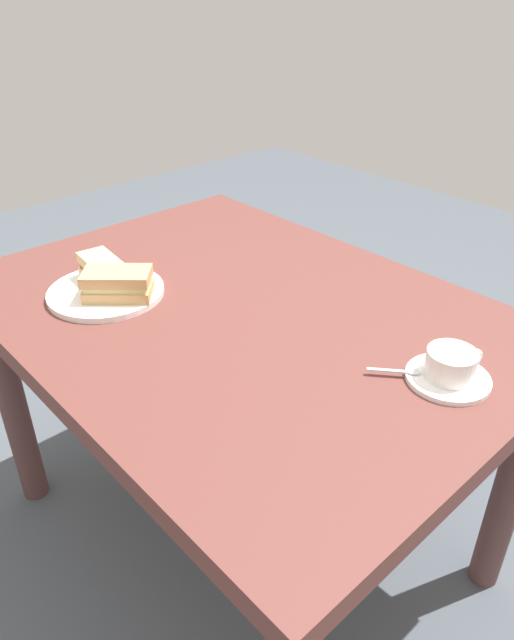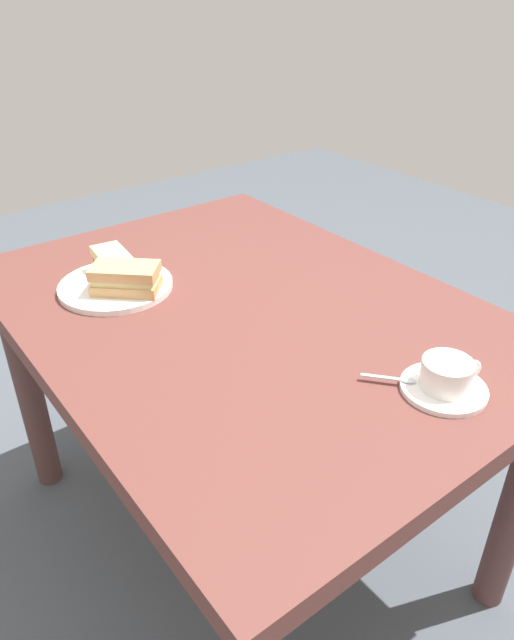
{
  "view_description": "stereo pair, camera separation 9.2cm",
  "coord_description": "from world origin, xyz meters",
  "px_view_note": "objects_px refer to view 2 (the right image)",
  "views": [
    {
      "loc": [
        -0.86,
        0.73,
        1.38
      ],
      "look_at": [
        -0.11,
        0.04,
        0.77
      ],
      "focal_mm": 32.85,
      "sensor_mm": 36.0,
      "label": 1
    },
    {
      "loc": [
        -0.92,
        0.66,
        1.38
      ],
      "look_at": [
        -0.11,
        0.04,
        0.77
      ],
      "focal_mm": 32.85,
      "sensor_mm": 36.0,
      "label": 2
    }
  ],
  "objects_px": {
    "dining_table": "(244,346)",
    "sandwich_plate": "(116,286)",
    "sandwich_back": "(126,278)",
    "spoon": "(398,379)",
    "coffee_saucer": "(443,388)",
    "sandwich_front": "(113,264)",
    "coffee_cup": "(447,373)"
  },
  "relations": [
    {
      "from": "coffee_saucer",
      "to": "spoon",
      "type": "distance_m",
      "value": 0.08
    },
    {
      "from": "sandwich_front",
      "to": "coffee_saucer",
      "type": "distance_m",
      "value": 0.8
    },
    {
      "from": "coffee_saucer",
      "to": "coffee_cup",
      "type": "bearing_deg",
      "value": -110.7
    },
    {
      "from": "coffee_saucer",
      "to": "sandwich_back",
      "type": "bearing_deg",
      "value": 23.42
    },
    {
      "from": "sandwich_front",
      "to": "coffee_cup",
      "type": "distance_m",
      "value": 0.8
    },
    {
      "from": "dining_table",
      "to": "spoon",
      "type": "distance_m",
      "value": 0.42
    },
    {
      "from": "sandwich_back",
      "to": "dining_table",
      "type": "bearing_deg",
      "value": -137.46
    },
    {
      "from": "sandwich_back",
      "to": "spoon",
      "type": "relative_size",
      "value": 1.99
    },
    {
      "from": "sandwich_plate",
      "to": "coffee_cup",
      "type": "distance_m",
      "value": 0.77
    },
    {
      "from": "sandwich_plate",
      "to": "coffee_cup",
      "type": "xyz_separation_m",
      "value": [
        -0.71,
        -0.29,
        0.03
      ]
    },
    {
      "from": "dining_table",
      "to": "sandwich_back",
      "type": "height_order",
      "value": "sandwich_back"
    },
    {
      "from": "sandwich_back",
      "to": "sandwich_front",
      "type": "bearing_deg",
      "value": -6.45
    },
    {
      "from": "sandwich_back",
      "to": "coffee_cup",
      "type": "height_order",
      "value": "sandwich_back"
    },
    {
      "from": "sandwich_back",
      "to": "coffee_saucer",
      "type": "xyz_separation_m",
      "value": [
        -0.66,
        -0.29,
        -0.04
      ]
    },
    {
      "from": "spoon",
      "to": "sandwich_plate",
      "type": "bearing_deg",
      "value": 20.3
    },
    {
      "from": "sandwich_back",
      "to": "coffee_cup",
      "type": "distance_m",
      "value": 0.72
    },
    {
      "from": "spoon",
      "to": "coffee_cup",
      "type": "bearing_deg",
      "value": -139.29
    },
    {
      "from": "dining_table",
      "to": "sandwich_plate",
      "type": "height_order",
      "value": "sandwich_plate"
    },
    {
      "from": "sandwich_front",
      "to": "coffee_cup",
      "type": "relative_size",
      "value": 1.22
    },
    {
      "from": "coffee_saucer",
      "to": "sandwich_plate",
      "type": "bearing_deg",
      "value": 22.34
    },
    {
      "from": "coffee_saucer",
      "to": "coffee_cup",
      "type": "height_order",
      "value": "coffee_cup"
    },
    {
      "from": "sandwich_plate",
      "to": "coffee_saucer",
      "type": "height_order",
      "value": "sandwich_plate"
    },
    {
      "from": "sandwich_front",
      "to": "spoon",
      "type": "bearing_deg",
      "value": -161.85
    },
    {
      "from": "coffee_cup",
      "to": "spoon",
      "type": "distance_m",
      "value": 0.09
    },
    {
      "from": "sandwich_back",
      "to": "coffee_cup",
      "type": "xyz_separation_m",
      "value": [
        -0.66,
        -0.29,
        -0.01
      ]
    },
    {
      "from": "sandwich_plate",
      "to": "coffee_cup",
      "type": "bearing_deg",
      "value": -157.58
    },
    {
      "from": "sandwich_plate",
      "to": "coffee_saucer",
      "type": "distance_m",
      "value": 0.77
    },
    {
      "from": "dining_table",
      "to": "sandwich_plate",
      "type": "xyz_separation_m",
      "value": [
        0.25,
        0.19,
        0.11
      ]
    },
    {
      "from": "sandwich_front",
      "to": "coffee_saucer",
      "type": "height_order",
      "value": "sandwich_front"
    },
    {
      "from": "sandwich_front",
      "to": "sandwich_back",
      "type": "height_order",
      "value": "sandwich_back"
    },
    {
      "from": "sandwich_plate",
      "to": "sandwich_front",
      "type": "distance_m",
      "value": 0.05
    },
    {
      "from": "sandwich_plate",
      "to": "spoon",
      "type": "xyz_separation_m",
      "value": [
        -0.65,
        -0.24,
        0.01
      ]
    }
  ]
}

